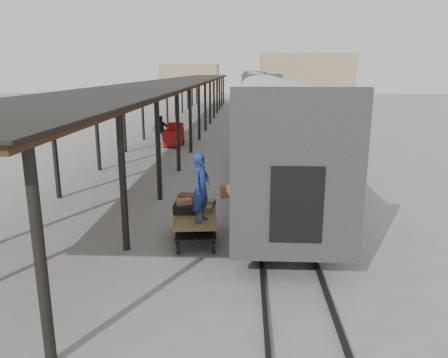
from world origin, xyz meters
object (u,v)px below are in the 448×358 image
object	(u,v)px
porter	(201,187)
pedestrian	(161,130)
baggage_cart	(195,220)
luggage_tug	(174,136)

from	to	relation	value
porter	pedestrian	world-z (taller)	porter
pedestrian	baggage_cart	bearing A→B (deg)	99.97
baggage_cart	luggage_tug	distance (m)	16.85
baggage_cart	porter	size ratio (longest dim) A/B	1.29
porter	pedestrian	size ratio (longest dim) A/B	1.00
porter	pedestrian	bearing A→B (deg)	35.42
baggage_cart	pedestrian	bearing A→B (deg)	97.39
luggage_tug	pedestrian	distance (m)	1.12
pedestrian	porter	bearing A→B (deg)	100.24
baggage_cart	luggage_tug	bearing A→B (deg)	94.70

